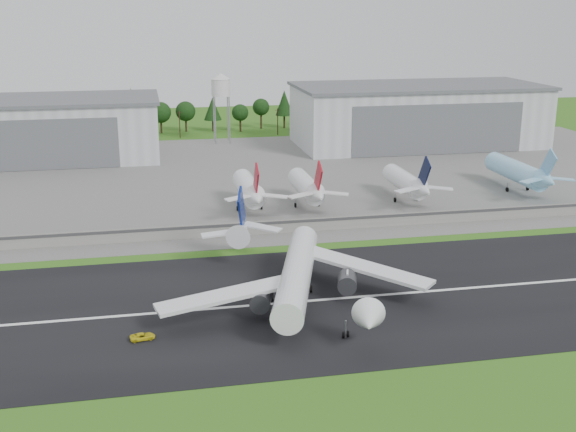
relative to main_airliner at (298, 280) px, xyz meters
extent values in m
plane|color=#2B5B15|center=(9.71, -9.58, -4.89)|extent=(600.00, 600.00, 0.00)
cube|color=black|center=(9.71, 0.42, -4.84)|extent=(320.00, 60.00, 0.10)
cube|color=white|center=(9.71, 0.42, -4.78)|extent=(220.00, 1.00, 0.02)
cube|color=slate|center=(9.71, 110.42, -4.84)|extent=(320.00, 150.00, 0.10)
cube|color=gray|center=(9.71, 45.42, -3.14)|extent=(240.00, 0.50, 3.50)
cube|color=#38383A|center=(9.71, 45.12, -1.89)|extent=(240.00, 0.12, 0.70)
cube|color=silver|center=(-70.29, 155.42, 6.11)|extent=(95.00, 42.00, 22.00)
cube|color=#595B60|center=(-70.29, 155.42, 17.71)|extent=(97.00, 44.00, 1.20)
cube|color=#595B60|center=(-70.29, 134.27, 4.35)|extent=(66.50, 0.30, 18.04)
cube|color=silver|center=(84.71, 155.42, 7.11)|extent=(100.00, 45.00, 24.00)
cube|color=#595B60|center=(84.71, 155.42, 19.71)|extent=(102.00, 47.00, 1.20)
cube|color=#595B60|center=(84.71, 132.77, 5.19)|extent=(70.00, 0.30, 19.68)
cylinder|color=#99999E|center=(1.71, 172.42, 5.11)|extent=(0.50, 0.50, 20.00)
cylinder|color=#99999E|center=(7.71, 178.42, 5.11)|extent=(0.50, 0.50, 20.00)
cylinder|color=silver|center=(4.71, 175.42, 18.61)|extent=(8.00, 8.00, 7.00)
cone|color=silver|center=(4.71, 175.42, 23.31)|extent=(8.40, 8.40, 2.40)
cylinder|color=white|center=(-0.12, 0.42, 1.31)|extent=(18.06, 43.83, 5.80)
cone|color=white|center=(6.98, -23.55, 1.31)|extent=(7.27, 7.40, 5.80)
cone|color=white|center=(-7.65, 25.83, 2.51)|extent=(7.84, 10.19, 5.51)
cube|color=navy|center=(-7.51, 25.35, 7.81)|extent=(3.19, 9.29, 11.13)
cube|color=white|center=(14.83, 2.76, 0.51)|extent=(23.81, 23.54, 2.65)
cylinder|color=#333338|center=(9.98, -0.24, -1.09)|extent=(5.21, 6.35, 3.80)
cube|color=white|center=(-2.72, 26.77, 2.91)|extent=(9.23, 7.74, 0.98)
cube|color=white|center=(-13.94, -5.76, 0.51)|extent=(28.52, 10.97, 2.65)
cylinder|color=#333338|center=(-8.24, -5.64, -1.09)|extent=(5.21, 6.35, 3.80)
cube|color=white|center=(-12.30, 23.93, 2.91)|extent=(9.08, 3.43, 0.98)
cube|color=#99999E|center=(1.01, -3.42, -3.19)|extent=(18.11, 31.60, 3.20)
cylinder|color=black|center=(-5.29, 2.02, -4.04)|extent=(0.81, 1.55, 1.50)
imported|color=yellow|center=(-30.25, -10.65, -4.18)|extent=(4.67, 2.75, 1.22)
cylinder|color=white|center=(0.54, 70.42, 1.16)|extent=(6.12, 24.00, 6.12)
cone|color=white|center=(0.54, 54.92, 2.16)|extent=(5.81, 7.00, 5.81)
cube|color=maroon|center=(0.54, 55.42, 6.96)|extent=(0.45, 8.59, 10.02)
cylinder|color=#99999E|center=(-2.96, 68.42, -3.39)|extent=(0.32, 0.32, 3.00)
cylinder|color=#99999E|center=(4.04, 68.42, -3.39)|extent=(0.32, 0.32, 3.00)
cylinder|color=black|center=(-2.96, 68.42, -4.09)|extent=(0.40, 1.40, 1.40)
cylinder|color=white|center=(17.52, 70.42, 1.01)|extent=(5.80, 24.00, 5.80)
cone|color=white|center=(17.52, 54.92, 2.01)|extent=(5.51, 7.00, 5.51)
cube|color=#A40C19|center=(17.52, 55.42, 6.81)|extent=(0.45, 8.59, 10.02)
cylinder|color=#99999E|center=(14.02, 68.42, -3.39)|extent=(0.32, 0.32, 3.00)
cylinder|color=#99999E|center=(21.02, 68.42, -3.39)|extent=(0.32, 0.32, 3.00)
cylinder|color=black|center=(14.02, 68.42, -4.09)|extent=(0.40, 1.40, 1.40)
cylinder|color=white|center=(47.94, 70.42, 0.97)|extent=(5.74, 24.00, 5.74)
cone|color=white|center=(47.94, 54.92, 1.97)|extent=(5.45, 7.00, 5.45)
cube|color=black|center=(47.94, 55.42, 6.77)|extent=(0.45, 8.59, 10.02)
cylinder|color=#99999E|center=(44.44, 68.42, -3.39)|extent=(0.32, 0.32, 3.00)
cylinder|color=#99999E|center=(51.44, 68.42, -3.39)|extent=(0.32, 0.32, 3.00)
cylinder|color=black|center=(44.44, 68.42, -4.09)|extent=(0.40, 1.40, 1.40)
cylinder|color=#92D5FD|center=(86.91, 75.42, 1.31)|extent=(6.41, 30.00, 6.41)
cone|color=#92D5FD|center=(86.91, 56.92, 2.31)|extent=(6.09, 7.00, 6.09)
cube|color=#6CADDE|center=(86.91, 57.42, 7.11)|extent=(0.45, 8.59, 10.02)
cylinder|color=#99999E|center=(83.41, 73.42, -3.39)|extent=(0.32, 0.32, 3.00)
cylinder|color=#99999E|center=(90.41, 73.42, -3.39)|extent=(0.32, 0.32, 3.00)
cylinder|color=black|center=(83.41, 73.42, -4.09)|extent=(0.40, 1.40, 1.40)
camera|label=1|loc=(-28.07, -129.01, 51.73)|focal=45.00mm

